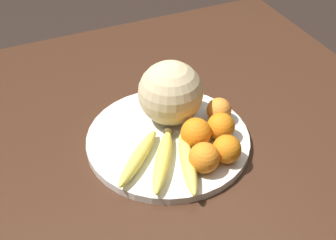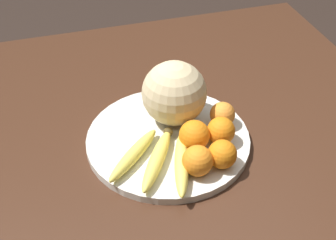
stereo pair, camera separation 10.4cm
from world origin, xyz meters
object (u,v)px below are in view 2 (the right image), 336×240
banana_bunch (158,159)px  orange_mid_center (222,114)px  fruit_bowl (168,139)px  melon (174,93)px  kitchen_table (168,155)px  orange_front_right (221,131)px  orange_front_left (222,154)px  orange_back_left (198,161)px  orange_back_right (194,135)px

banana_bunch → orange_mid_center: bearing=146.9°
fruit_bowl → melon: bearing=-118.9°
kitchen_table → banana_bunch: 0.19m
banana_bunch → orange_front_right: size_ratio=3.54×
orange_front_left → orange_back_left: bearing=5.3°
orange_back_left → melon: bearing=-91.8°
kitchen_table → orange_front_left: 0.23m
kitchen_table → fruit_bowl: (0.01, 0.05, 0.10)m
melon → orange_back_left: size_ratio=2.30×
kitchen_table → orange_back_left: 0.23m
kitchen_table → fruit_bowl: fruit_bowl is taller
kitchen_table → melon: bearing=-152.1°
kitchen_table → orange_back_right: (-0.03, 0.10, 0.14)m
orange_back_left → fruit_bowl: bearing=-77.9°
orange_back_right → orange_front_left: bearing=118.5°
orange_front_left → orange_back_left: size_ratio=0.95×
banana_bunch → orange_back_right: 0.10m
melon → orange_back_right: melon is taller
banana_bunch → orange_front_left: orange_front_left is taller
fruit_bowl → orange_front_left: (-0.08, 0.12, 0.04)m
melon → orange_front_right: melon is taller
orange_front_left → orange_back_left: 0.06m
kitchen_table → orange_front_left: (-0.07, 0.17, 0.14)m
kitchen_table → orange_front_left: orange_front_left is taller
orange_front_left → orange_front_right: 0.08m
banana_bunch → orange_front_right: bearing=132.5°
kitchen_table → melon: 0.19m
melon → orange_front_right: 0.14m
fruit_bowl → banana_bunch: bearing=59.9°
kitchen_table → banana_bunch: size_ratio=5.33×
orange_front_left → orange_front_right: bearing=-109.3°
melon → banana_bunch: size_ratio=0.67×
orange_front_left → kitchen_table: bearing=-67.8°
orange_front_left → orange_mid_center: bearing=-111.8°
melon → orange_front_right: size_ratio=2.39×
melon → orange_front_left: bearing=106.1°
orange_front_right → orange_back_right: 0.06m
fruit_bowl → melon: 0.11m
kitchen_table → orange_back_left: (-0.01, 0.18, 0.14)m
orange_mid_center → banana_bunch: bearing=25.5°
fruit_bowl → orange_back_right: 0.08m
orange_front_left → orange_back_right: (0.04, -0.07, 0.00)m
orange_back_left → orange_back_right: (-0.02, -0.08, 0.00)m
kitchen_table → orange_back_right: 0.18m
kitchen_table → orange_mid_center: bearing=160.5°
orange_front_left → orange_back_right: orange_back_right is taller
melon → banana_bunch: bearing=60.4°
orange_front_right → orange_mid_center: bearing=-114.9°
orange_mid_center → orange_back_left: 0.17m
banana_bunch → orange_front_left: (-0.13, 0.04, 0.02)m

